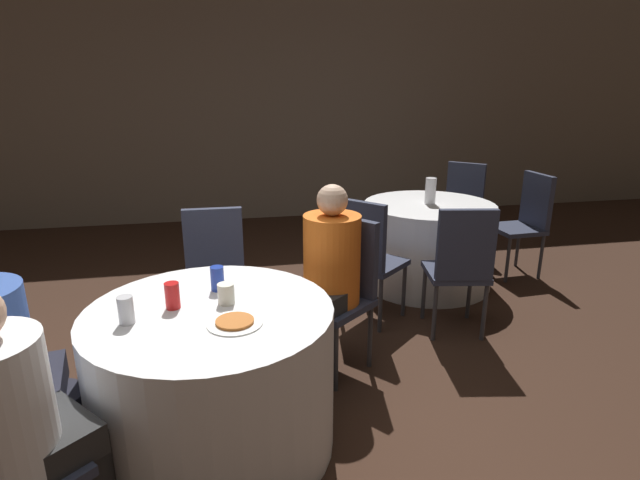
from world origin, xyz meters
name	(u,v)px	position (x,y,z in m)	size (l,w,h in m)	color
ground_plane	(232,426)	(0.00, 0.00, 0.00)	(16.00, 16.00, 0.00)	#382319
wall_back	(216,109)	(0.00, 4.24, 1.40)	(16.00, 0.06, 2.80)	#7A6B5B
table_near	(214,378)	(-0.07, -0.11, 0.36)	(1.13, 1.13, 0.72)	white
table_far	(427,244)	(1.74, 1.66, 0.36)	(1.11, 1.11, 0.72)	white
chair_near_northeast	(342,281)	(0.70, 0.51, 0.55)	(0.56, 0.56, 0.93)	#2D3347
chair_near_north	(215,268)	(-0.06, 0.88, 0.55)	(0.40, 0.41, 0.93)	#2D3347
chair_far_south	(461,261)	(1.57, 0.70, 0.55)	(0.46, 0.47, 0.93)	#2D3347
chair_far_northeast	(462,201)	(2.41, 2.37, 0.55)	(0.57, 0.57, 0.93)	#2D3347
chair_far_southwest	(367,251)	(1.01, 1.02, 0.55)	(0.56, 0.56, 0.93)	#2D3347
chair_far_east	(527,216)	(2.71, 1.71, 0.55)	(0.43, 0.42, 0.93)	#2D3347
person_orange_shirt	(324,284)	(0.57, 0.40, 0.59)	(0.48, 0.46, 1.16)	#282828
person_blue_shirt	(4,372)	(-0.88, -0.27, 0.60)	(0.52, 0.41, 1.15)	black
person_white_shirt	(24,432)	(-0.68, -0.65, 0.58)	(0.49, 0.48, 1.13)	#282828
pizza_plate_near	(235,322)	(0.04, -0.27, 0.73)	(0.24, 0.24, 0.02)	white
soda_can_blue	(217,278)	(-0.03, 0.11, 0.78)	(0.07, 0.07, 0.12)	#1E38A5
soda_can_red	(172,296)	(-0.23, -0.06, 0.78)	(0.07, 0.07, 0.12)	red
soda_can_silver	(126,310)	(-0.41, -0.18, 0.78)	(0.07, 0.07, 0.12)	silver
cup_near	(226,294)	(0.01, -0.06, 0.77)	(0.08, 0.08, 0.10)	silver
bottle_far	(431,191)	(1.74, 1.66, 0.83)	(0.09, 0.09, 0.22)	white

